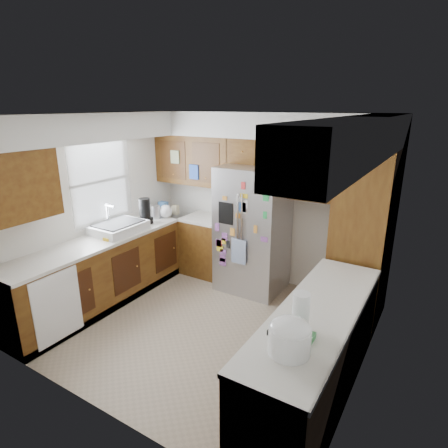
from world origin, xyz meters
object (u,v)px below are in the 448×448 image
(fridge, at_px, (253,230))
(rice_cooker, at_px, (290,336))
(pantry, at_px, (363,238))
(paper_towel, at_px, (301,311))

(fridge, relative_size, rice_cooker, 5.82)
(pantry, height_order, rice_cooker, pantry)
(fridge, xyz_separation_m, rice_cooker, (1.50, -2.35, 0.16))
(rice_cooker, distance_m, paper_towel, 0.33)
(pantry, relative_size, fridge, 1.19)
(pantry, distance_m, fridge, 1.51)
(pantry, height_order, fridge, pantry)
(pantry, bearing_deg, rice_cooker, -90.01)
(pantry, relative_size, paper_towel, 7.12)
(paper_towel, bearing_deg, rice_cooker, -82.72)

